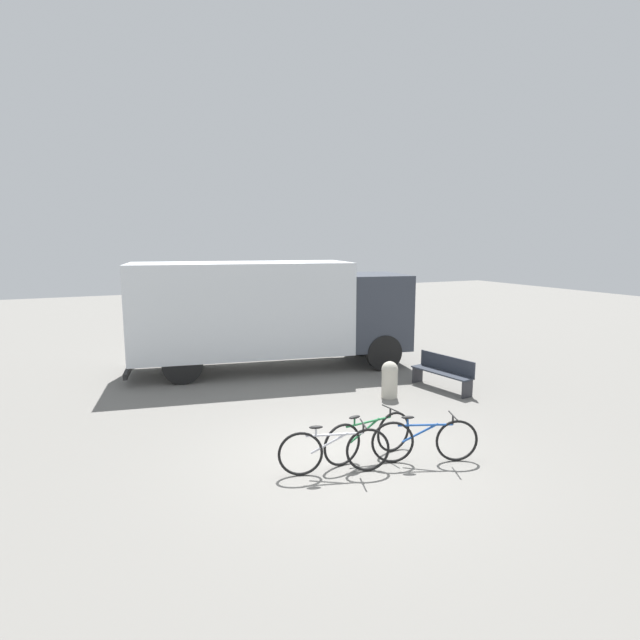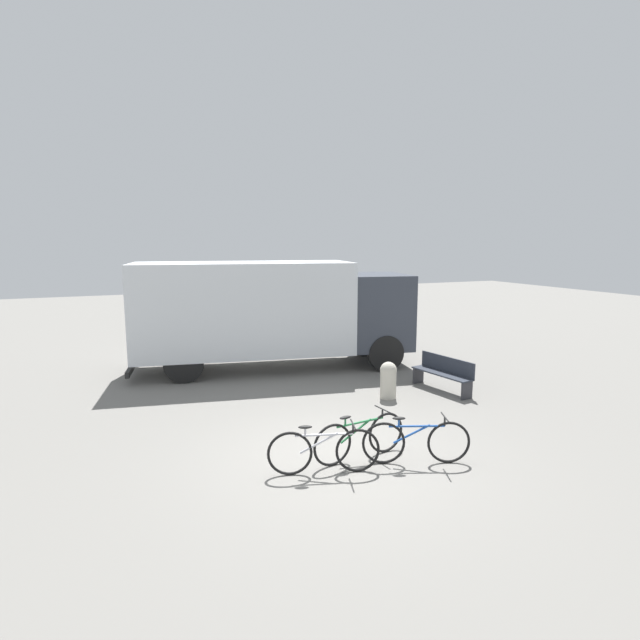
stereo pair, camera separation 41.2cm
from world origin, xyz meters
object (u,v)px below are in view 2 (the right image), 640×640
at_px(park_bench, 444,372).
at_px(bicycle_middle, 360,437).
at_px(bicycle_near, 324,451).
at_px(delivery_truck, 271,309).
at_px(bicycle_far, 416,441).
at_px(bollard_near_bench, 388,379).

xyz_separation_m(park_bench, bicycle_middle, (-3.76, -2.74, -0.08)).
xyz_separation_m(park_bench, bicycle_near, (-4.54, -3.01, -0.08)).
bearing_deg(delivery_truck, park_bench, -38.66).
distance_m(delivery_truck, bicycle_far, 7.18).
distance_m(bicycle_middle, bollard_near_bench, 3.49).
xyz_separation_m(delivery_truck, bollard_near_bench, (1.70, -3.79, -1.27)).
relative_size(park_bench, bollard_near_bench, 2.02).
distance_m(bicycle_near, bollard_near_bench, 4.20).
bearing_deg(bicycle_middle, bollard_near_bench, 44.71).
bearing_deg(park_bench, bicycle_middle, 116.51).
relative_size(delivery_truck, bicycle_far, 4.81).
bearing_deg(bollard_near_bench, bicycle_far, -113.09).
xyz_separation_m(delivery_truck, bicycle_middle, (-0.47, -6.52, -1.35)).
distance_m(park_bench, bicycle_near, 5.45).
height_order(bicycle_near, bollard_near_bench, bollard_near_bench).
bearing_deg(bicycle_far, park_bench, 68.89).
bearing_deg(park_bench, bollard_near_bench, 80.85).
bearing_deg(bicycle_far, bicycle_middle, 167.57).
relative_size(park_bench, bicycle_far, 1.04).
xyz_separation_m(bicycle_middle, bicycle_far, (0.78, -0.52, 0.00)).
height_order(bicycle_middle, bollard_near_bench, bollard_near_bench).
bearing_deg(bicycle_far, bollard_near_bench, 88.21).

